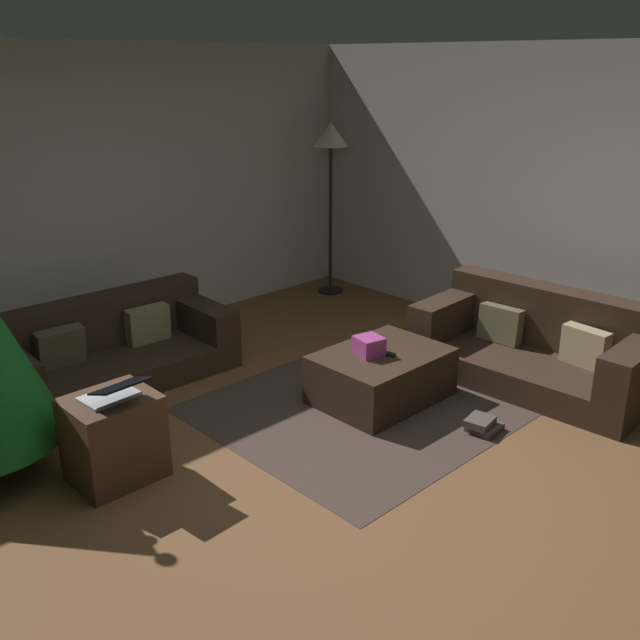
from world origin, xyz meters
name	(u,v)px	position (x,y,z in m)	size (l,w,h in m)	color
ground_plane	(322,476)	(0.00, 0.00, 0.00)	(6.40, 6.40, 0.00)	brown
rear_partition	(69,201)	(0.00, 3.14, 1.30)	(6.40, 0.12, 2.60)	#BCB7B2
corner_partition	(587,203)	(3.14, 0.00, 1.30)	(0.12, 6.40, 2.60)	#B5B0AB
couch_left	(108,350)	(-0.23, 2.24, 0.25)	(1.90, 0.91, 0.64)	#332319
couch_right	(538,347)	(2.25, -0.17, 0.28)	(0.98, 1.86, 0.72)	#332319
ottoman	(381,376)	(1.08, 0.47, 0.19)	(0.97, 0.72, 0.38)	#332319
gift_box	(369,346)	(0.98, 0.52, 0.45)	(0.18, 0.19, 0.14)	#B23F8C
tv_remote	(385,353)	(1.06, 0.43, 0.39)	(0.05, 0.16, 0.02)	black
side_table	(114,438)	(-0.92, 0.89, 0.27)	(0.52, 0.44, 0.54)	#4C3323
laptop	(113,392)	(-0.92, 0.83, 0.60)	(0.34, 0.39, 0.17)	silver
book_stack	(482,425)	(1.21, -0.36, 0.05)	(0.26, 0.22, 0.10)	#4C423D
corner_lamp	(331,149)	(2.68, 2.64, 1.57)	(0.36, 0.36, 1.84)	black
area_rug	(381,398)	(1.08, 0.47, 0.00)	(2.60, 2.00, 0.01)	#41322C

